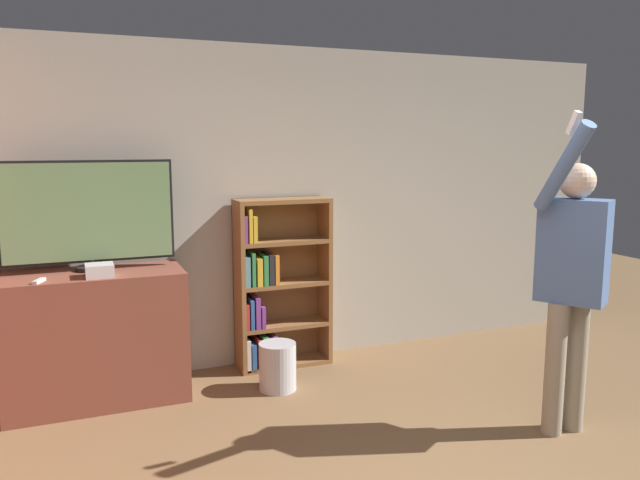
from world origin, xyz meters
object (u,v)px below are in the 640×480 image
person (572,272)px  bookshelf (274,289)px  television (88,214)px  game_console (100,270)px  waste_bin (278,366)px

person → bookshelf: bearing=-176.4°
television → game_console: bearing=-80.3°
television → bookshelf: bearing=4.4°
bookshelf → person: bearing=-54.0°
game_console → bookshelf: 1.49m
bookshelf → waste_bin: size_ratio=3.88×
person → waste_bin: size_ratio=5.61×
television → waste_bin: (1.30, -0.40, -1.20)m
person → waste_bin: (-1.53, 1.40, -0.90)m
game_console → person: size_ratio=0.09×
game_console → waste_bin: size_ratio=0.51×
game_console → waste_bin: 1.51m
game_console → person: person is taller
game_console → waste_bin: bearing=-6.4°
television → game_console: television is taller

